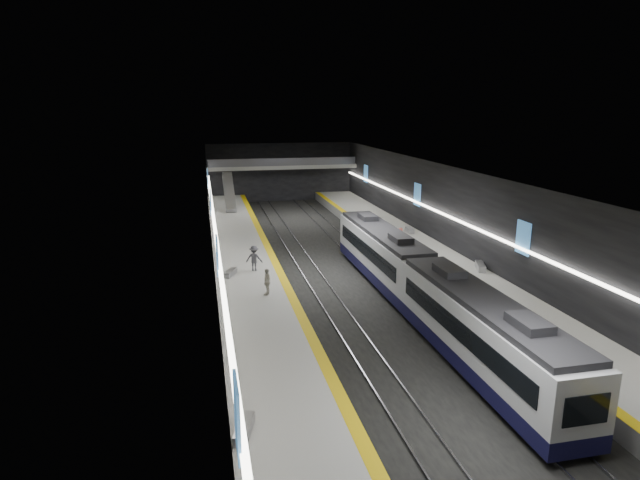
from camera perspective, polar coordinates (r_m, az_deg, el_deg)
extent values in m
plane|color=black|center=(41.92, 2.73, -3.88)|extent=(70.00, 70.00, 0.00)
cube|color=beige|center=(40.18, 2.86, 7.04)|extent=(20.00, 70.00, 0.04)
cube|color=black|center=(39.49, -11.36, 0.75)|extent=(0.04, 70.00, 8.00)
cube|color=black|center=(44.50, 15.33, 2.02)|extent=(0.04, 70.00, 8.00)
cube|color=black|center=(74.75, -4.29, 7.22)|extent=(20.00, 0.04, 8.00)
cube|color=slate|center=(40.54, -7.58, -3.88)|extent=(5.00, 70.00, 1.00)
cube|color=#AEAFA9|center=(40.39, -7.60, -3.19)|extent=(5.00, 70.00, 0.02)
cube|color=yellow|center=(40.61, -4.51, -3.00)|extent=(0.60, 70.00, 0.02)
cube|color=slate|center=(44.26, 12.16, -2.53)|extent=(5.00, 70.00, 1.00)
cube|color=#AEAFA9|center=(44.12, 12.19, -1.90)|extent=(5.00, 70.00, 0.02)
cube|color=yellow|center=(43.26, 9.54, -2.07)|extent=(0.60, 70.00, 0.02)
cube|color=gray|center=(41.22, -1.61, -4.10)|extent=(0.08, 70.00, 0.12)
cube|color=gray|center=(41.49, 0.35, -3.97)|extent=(0.08, 70.00, 0.12)
cube|color=gray|center=(42.39, 5.05, -3.63)|extent=(0.08, 70.00, 0.12)
cube|color=gray|center=(42.83, 6.90, -3.49)|extent=(0.08, 70.00, 0.12)
cube|color=#100F37|center=(28.43, 16.60, -11.92)|extent=(2.65, 15.00, 0.80)
cube|color=silver|center=(27.76, 16.84, -8.85)|extent=(2.65, 15.00, 2.50)
cube|color=black|center=(27.26, 17.05, -6.14)|extent=(2.44, 14.25, 0.30)
cube|color=black|center=(27.74, 16.84, -8.76)|extent=(2.69, 13.20, 1.00)
cube|color=black|center=(22.26, 26.54, -15.95)|extent=(1.85, 0.05, 1.20)
cube|color=#100F37|center=(41.20, 6.58, -3.19)|extent=(2.65, 15.00, 0.80)
cube|color=silver|center=(40.74, 6.65, -0.97)|extent=(2.65, 15.00, 2.50)
cube|color=black|center=(40.40, 6.71, 0.94)|extent=(2.44, 14.25, 0.30)
cube|color=black|center=(40.72, 6.65, -0.91)|extent=(2.69, 13.20, 1.00)
cube|color=black|center=(34.04, 10.76, -4.27)|extent=(1.85, 0.05, 1.20)
cube|color=teal|center=(15.91, -8.82, -18.17)|extent=(0.10, 1.50, 2.20)
cube|color=teal|center=(31.62, -10.90, -1.63)|extent=(0.10, 1.50, 2.20)
cube|color=teal|center=(49.20, -11.58, 3.96)|extent=(0.10, 1.50, 2.20)
cube|color=teal|center=(66.01, -11.89, 6.48)|extent=(0.10, 1.50, 2.20)
cube|color=teal|center=(37.64, 20.85, 0.22)|extent=(0.10, 1.50, 2.20)
cube|color=teal|center=(53.27, 10.34, 4.78)|extent=(0.10, 1.50, 2.20)
cube|color=teal|center=(69.09, 4.91, 7.06)|extent=(0.10, 1.50, 2.20)
cube|color=white|center=(39.54, -11.05, 0.49)|extent=(0.25, 68.60, 0.12)
cube|color=white|center=(44.45, 15.08, 1.76)|extent=(0.25, 68.60, 0.12)
cube|color=gray|center=(72.67, -4.07, 7.82)|extent=(20.00, 3.00, 0.50)
cube|color=#47474C|center=(71.16, -3.91, 8.30)|extent=(19.60, 0.08, 1.00)
cube|color=#99999E|center=(65.31, -9.67, 5.09)|extent=(1.20, 7.50, 3.92)
cube|color=#99999E|center=(21.36, -8.12, -19.34)|extent=(0.98, 1.89, 0.44)
cube|color=#99999E|center=(39.29, -9.54, -3.47)|extent=(1.08, 1.69, 0.40)
cube|color=#99999E|center=(41.86, 16.74, -2.73)|extent=(1.18, 2.02, 0.48)
cube|color=#99999E|center=(52.66, 9.54, 1.06)|extent=(0.69, 1.80, 0.43)
imported|color=#B44F43|center=(45.75, 8.64, 0.09)|extent=(0.69, 0.83, 1.94)
imported|color=beige|center=(34.81, -5.66, -4.47)|extent=(0.83, 1.13, 1.78)
imported|color=#3F4047|center=(39.93, -7.04, -1.97)|extent=(1.39, 1.05, 1.90)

